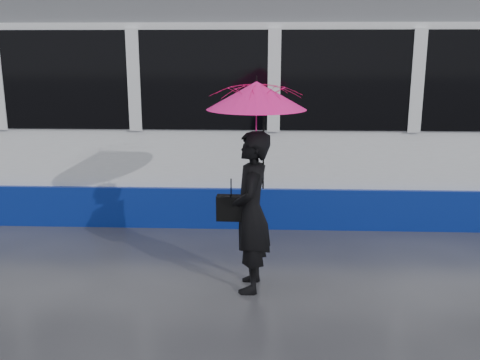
{
  "coord_description": "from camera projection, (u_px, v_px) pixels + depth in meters",
  "views": [
    {
      "loc": [
        1.67,
        -6.41,
        2.63
      ],
      "look_at": [
        1.4,
        -0.15,
        1.1
      ],
      "focal_mm": 40.0,
      "sensor_mm": 36.0,
      "label": 1
    }
  ],
  "objects": [
    {
      "name": "tram",
      "position": [
        65.0,
        110.0,
        9.02
      ],
      "size": [
        26.0,
        2.56,
        3.35
      ],
      "color": "white",
      "rests_on": "ground"
    },
    {
      "name": "umbrella",
      "position": [
        256.0,
        115.0,
        5.6
      ],
      "size": [
        1.08,
        1.08,
        1.21
      ],
      "rotation": [
        0.0,
        0.0,
        -0.03
      ],
      "color": "#FB154E",
      "rests_on": "ground"
    },
    {
      "name": "handbag",
      "position": [
        231.0,
        208.0,
        5.87
      ],
      "size": [
        0.32,
        0.15,
        0.46
      ],
      "rotation": [
        0.0,
        0.0,
        -0.03
      ],
      "color": "black",
      "rests_on": "ground"
    },
    {
      "name": "woman",
      "position": [
        251.0,
        212.0,
        5.85
      ],
      "size": [
        0.45,
        0.67,
        1.79
      ],
      "primitive_type": "imported",
      "rotation": [
        0.0,
        0.0,
        -1.6
      ],
      "color": "black",
      "rests_on": "ground"
    },
    {
      "name": "rails",
      "position": [
        167.0,
        204.0,
        9.34
      ],
      "size": [
        34.0,
        1.51,
        0.02
      ],
      "color": "#3F3D38",
      "rests_on": "ground"
    },
    {
      "name": "ground",
      "position": [
        133.0,
        259.0,
        6.91
      ],
      "size": [
        90.0,
        90.0,
        0.0
      ],
      "primitive_type": "plane",
      "color": "#2A2A2F",
      "rests_on": "ground"
    }
  ]
}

